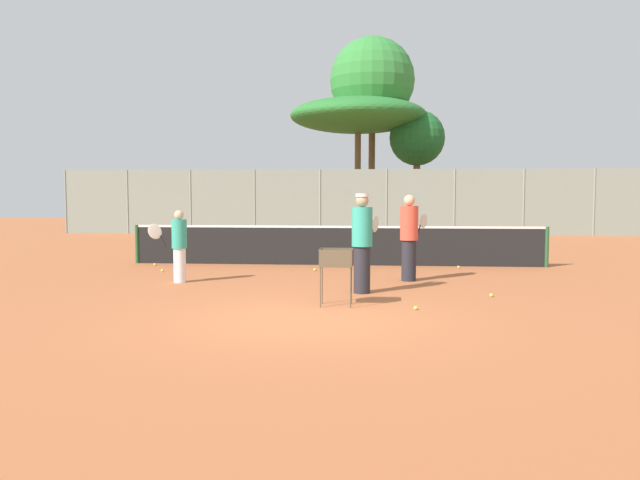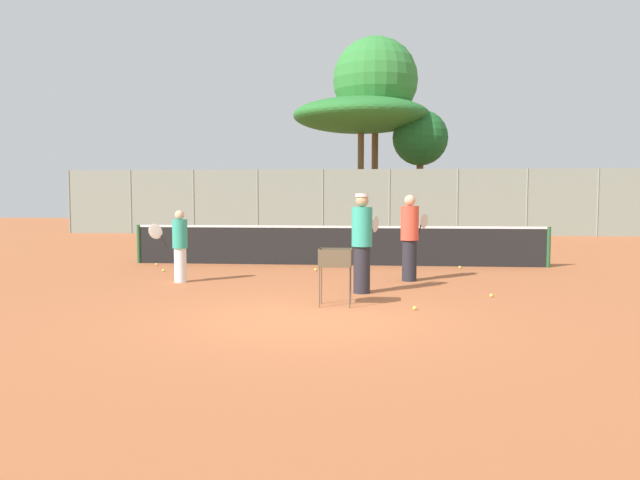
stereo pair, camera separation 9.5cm
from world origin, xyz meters
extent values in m
plane|color=#B26038|center=(0.00, 0.00, 0.00)|extent=(80.00, 80.00, 0.00)
cylinder|color=#26592D|center=(-5.56, 7.39, 0.54)|extent=(0.10, 0.10, 1.07)
cylinder|color=#26592D|center=(5.56, 7.39, 0.54)|extent=(0.10, 0.10, 1.07)
cube|color=black|center=(0.00, 7.39, 0.51)|extent=(11.12, 0.01, 1.01)
cube|color=white|center=(0.00, 7.39, 1.04)|extent=(11.12, 0.02, 0.06)
cylinder|color=gray|center=(-14.28, 20.36, 1.56)|extent=(0.08, 0.08, 3.12)
cylinder|color=gray|center=(-11.11, 20.36, 1.56)|extent=(0.08, 0.08, 3.12)
cylinder|color=gray|center=(-7.93, 20.36, 1.56)|extent=(0.08, 0.08, 3.12)
cylinder|color=gray|center=(-4.76, 20.36, 1.56)|extent=(0.08, 0.08, 3.12)
cylinder|color=gray|center=(-1.59, 20.36, 1.56)|extent=(0.08, 0.08, 3.12)
cylinder|color=gray|center=(1.59, 20.36, 1.56)|extent=(0.08, 0.08, 3.12)
cylinder|color=gray|center=(4.76, 20.36, 1.56)|extent=(0.08, 0.08, 3.12)
cylinder|color=gray|center=(7.93, 20.36, 1.56)|extent=(0.08, 0.08, 3.12)
cylinder|color=gray|center=(11.11, 20.36, 1.56)|extent=(0.08, 0.08, 3.12)
cube|color=gray|center=(0.00, 20.36, 1.56)|extent=(28.56, 0.01, 3.12)
cylinder|color=brown|center=(0.10, 24.15, 2.60)|extent=(0.33, 0.33, 5.20)
ellipsoid|color=#28722D|center=(0.10, 24.15, 6.10)|extent=(7.23, 7.23, 1.81)
cylinder|color=brown|center=(0.84, 25.05, 3.37)|extent=(0.36, 0.36, 6.75)
sphere|color=#338438|center=(0.84, 25.05, 8.13)|extent=(4.60, 4.60, 4.60)
cylinder|color=brown|center=(3.23, 24.03, 2.01)|extent=(0.37, 0.37, 4.03)
sphere|color=#1E6028|center=(3.23, 24.03, 4.90)|extent=(2.91, 2.91, 2.91)
cylinder|color=white|center=(-3.18, 3.76, 0.37)|extent=(0.26, 0.26, 0.75)
cylinder|color=teal|center=(-3.18, 3.76, 1.06)|extent=(0.33, 0.33, 0.62)
sphere|color=#DBB28C|center=(-3.18, 3.76, 1.47)|extent=(0.20, 0.20, 0.20)
cylinder|color=black|center=(-3.48, 3.61, 0.90)|extent=(0.14, 0.09, 0.27)
ellipsoid|color=silver|center=(-3.64, 3.53, 1.12)|extent=(0.37, 0.21, 0.43)
cylinder|color=#26262D|center=(0.81, 2.62, 0.46)|extent=(0.32, 0.32, 0.91)
cylinder|color=teal|center=(0.81, 2.62, 1.29)|extent=(0.40, 0.40, 0.76)
sphere|color=tan|center=(0.81, 2.62, 1.79)|extent=(0.25, 0.25, 0.25)
cylinder|color=white|center=(0.81, 2.62, 1.90)|extent=(0.26, 0.26, 0.06)
cylinder|color=black|center=(0.97, 2.96, 1.10)|extent=(0.09, 0.14, 0.27)
ellipsoid|color=silver|center=(1.06, 3.13, 1.32)|extent=(0.20, 0.37, 0.43)
cylinder|color=#26262D|center=(1.80, 4.43, 0.45)|extent=(0.32, 0.32, 0.91)
cylinder|color=#E54C38|center=(1.80, 4.43, 1.28)|extent=(0.40, 0.40, 0.75)
sphere|color=#DBB28C|center=(1.80, 4.43, 1.78)|extent=(0.25, 0.25, 0.25)
cylinder|color=black|center=(2.03, 4.73, 1.09)|extent=(0.11, 0.13, 0.27)
ellipsoid|color=silver|center=(2.15, 4.88, 1.31)|extent=(0.27, 0.33, 0.43)
cylinder|color=brown|center=(0.14, 1.00, 0.34)|extent=(0.02, 0.02, 0.68)
cylinder|color=brown|center=(0.65, 1.00, 0.34)|extent=(0.02, 0.02, 0.68)
cylinder|color=brown|center=(0.14, 1.36, 0.34)|extent=(0.02, 0.02, 0.68)
cylinder|color=brown|center=(0.65, 1.36, 0.34)|extent=(0.02, 0.02, 0.68)
cube|color=brown|center=(0.40, 1.18, 0.69)|extent=(0.55, 0.40, 0.01)
cube|color=brown|center=(0.40, 0.98, 0.83)|extent=(0.55, 0.01, 0.30)
cube|color=brown|center=(0.40, 1.38, 0.83)|extent=(0.55, 0.01, 0.30)
cube|color=brown|center=(0.12, 1.18, 0.83)|extent=(0.01, 0.40, 0.30)
cube|color=brown|center=(0.67, 1.18, 0.83)|extent=(0.01, 0.40, 0.30)
sphere|color=#D1E54C|center=(0.32, 1.10, 0.73)|extent=(0.07, 0.07, 0.07)
sphere|color=#D1E54C|center=(0.26, 1.13, 0.73)|extent=(0.07, 0.07, 0.07)
sphere|color=#D1E54C|center=(0.61, 1.12, 0.78)|extent=(0.07, 0.07, 0.07)
sphere|color=#D1E54C|center=(0.21, 1.33, 0.73)|extent=(0.07, 0.07, 0.07)
sphere|color=#D1E54C|center=(0.30, 1.05, 0.78)|extent=(0.07, 0.07, 0.07)
sphere|color=#D1E54C|center=(0.18, 1.12, 0.78)|extent=(0.07, 0.07, 0.07)
sphere|color=#D1E54C|center=(0.28, 1.26, 0.78)|extent=(0.07, 0.07, 0.07)
sphere|color=#D1E54C|center=(0.60, 1.20, 0.78)|extent=(0.07, 0.07, 0.07)
sphere|color=#D1E54C|center=(0.32, 1.12, 0.73)|extent=(0.07, 0.07, 0.07)
sphere|color=#D1E54C|center=(0.49, 1.08, 0.78)|extent=(0.07, 0.07, 0.07)
sphere|color=#D1E54C|center=(-4.19, 5.52, 0.03)|extent=(0.07, 0.07, 0.07)
sphere|color=#D1E54C|center=(3.22, 2.36, 0.03)|extent=(0.07, 0.07, 0.07)
sphere|color=#D1E54C|center=(0.67, 6.83, 0.03)|extent=(0.07, 0.07, 0.07)
sphere|color=#D1E54C|center=(3.22, 6.93, 0.03)|extent=(0.07, 0.07, 0.07)
sphere|color=#D1E54C|center=(-4.85, 6.81, 0.03)|extent=(0.07, 0.07, 0.07)
sphere|color=#D1E54C|center=(-0.45, 6.05, 0.03)|extent=(0.07, 0.07, 0.07)
sphere|color=#D1E54C|center=(1.73, 0.91, 0.03)|extent=(0.07, 0.07, 0.07)
camera|label=1|loc=(1.06, -9.39, 1.90)|focal=35.00mm
camera|label=2|loc=(1.15, -9.38, 1.90)|focal=35.00mm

